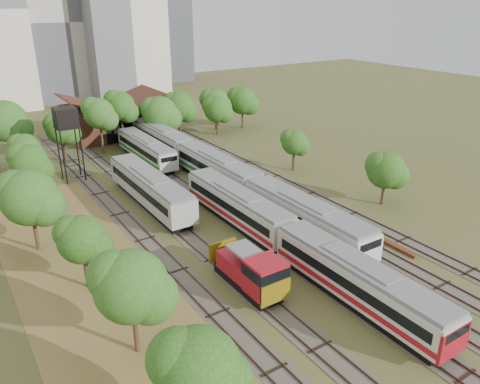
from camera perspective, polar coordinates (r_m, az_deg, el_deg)
ground at (r=42.12m, az=14.06°, el=-10.95°), size 240.00×240.00×0.00m
dry_grass_patch at (r=39.41m, az=-14.18°, el=-13.50°), size 14.00×60.00×0.04m
tracks at (r=59.23m, az=-4.09°, el=-0.14°), size 24.60×80.00×0.19m
railcar_red_set at (r=44.15m, az=5.97°, el=-5.66°), size 3.06×34.58×3.79m
railcar_green_set at (r=61.06m, az=-2.73°, el=2.68°), size 3.22×52.08×3.99m
railcar_rear at (r=71.66m, az=-11.36°, el=5.08°), size 2.88×16.08×3.56m
shunter_locomotive at (r=39.16m, az=1.62°, el=-9.85°), size 2.84×8.10×3.71m
old_grey_coach at (r=55.83m, az=-10.89°, el=0.41°), size 3.20×18.00×3.96m
water_tower at (r=65.27m, az=-20.48°, el=8.27°), size 2.84×2.84×9.86m
rail_pile_near at (r=50.07m, az=16.43°, el=-5.33°), size 0.63×9.52×0.32m
rail_pile_far at (r=56.01m, az=9.32°, el=-1.64°), size 0.56×9.00×0.29m
maintenance_shed at (r=87.29m, az=-15.18°, el=8.53°), size 16.45×11.55×7.58m
tree_band_left at (r=51.23m, az=-23.15°, el=0.68°), size 8.00×72.82×8.22m
tree_band_far at (r=79.70m, az=-11.66°, el=9.65°), size 45.98×8.81×9.86m
tree_band_right at (r=69.82m, az=4.95°, el=7.15°), size 5.22×42.18×6.95m
tower_centre at (r=126.42m, az=-21.14°, el=18.88°), size 20.00×18.00×36.00m
tower_far_right at (r=146.56m, az=-9.07°, el=18.74°), size 12.00×12.00×28.00m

